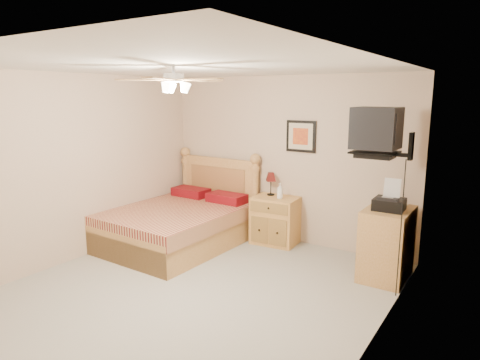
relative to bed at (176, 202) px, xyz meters
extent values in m
plane|color=gray|center=(1.20, -1.12, -0.66)|extent=(4.50, 4.50, 0.00)
cube|color=white|center=(1.20, -1.12, 1.84)|extent=(4.00, 4.50, 0.04)
cube|color=#C4AA91|center=(1.20, 1.13, 0.59)|extent=(4.00, 0.04, 2.50)
cube|color=#C4AA91|center=(-0.80, -1.12, 0.59)|extent=(0.04, 4.50, 2.50)
cube|color=#C4AA91|center=(3.20, -1.12, 0.59)|extent=(0.04, 4.50, 2.50)
cube|color=#C68441|center=(1.19, 0.88, -0.31)|extent=(0.70, 0.55, 0.71)
imported|color=white|center=(1.28, 0.84, 0.16)|extent=(0.10, 0.10, 0.23)
cube|color=black|center=(1.47, 1.11, 0.96)|extent=(0.46, 0.04, 0.46)
cube|color=#A47231|center=(2.93, 0.51, -0.23)|extent=(0.52, 0.74, 0.87)
imported|color=beige|center=(2.85, 0.72, 0.22)|extent=(0.29, 0.33, 0.03)
imported|color=gray|center=(2.85, 0.72, 0.25)|extent=(0.21, 0.28, 0.02)
camera|label=1|loc=(4.13, -4.61, 1.54)|focal=32.00mm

